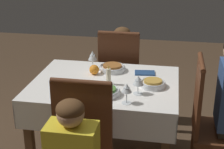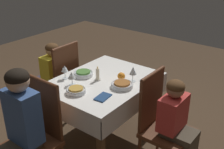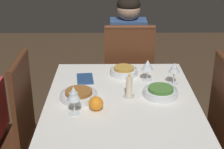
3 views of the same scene
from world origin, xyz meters
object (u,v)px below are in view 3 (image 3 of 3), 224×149
at_px(wine_glass_south, 74,94).
at_px(bowl_north, 161,92).
at_px(wine_glass_north, 174,68).
at_px(chair_west, 128,76).
at_px(chair_south, 7,130).
at_px(person_adult_denim, 127,55).
at_px(orange_fruit, 96,103).
at_px(dining_table, 121,115).
at_px(bowl_south, 79,95).
at_px(napkin_red_folded, 85,79).
at_px(bowl_west, 124,71).
at_px(wine_glass_west, 148,66).
at_px(candle_centerpiece, 129,88).

distance_m(wine_glass_south, bowl_north, 0.56).
bearing_deg(wine_glass_north, chair_west, -157.13).
bearing_deg(chair_south, person_adult_denim, 141.25).
bearing_deg(orange_fruit, dining_table, 129.16).
bearing_deg(dining_table, wine_glass_south, -58.85).
relative_size(chair_west, chair_south, 1.00).
bearing_deg(bowl_south, chair_west, 157.59).
distance_m(bowl_south, napkin_red_folded, 0.28).
bearing_deg(orange_fruit, bowl_west, 160.79).
relative_size(wine_glass_west, orange_fruit, 1.78).
distance_m(wine_glass_west, wine_glass_north, 0.18).
xyz_separation_m(wine_glass_south, bowl_north, (-0.21, 0.50, -0.09)).
xyz_separation_m(wine_glass_west, napkin_red_folded, (-0.01, -0.42, -0.10)).
bearing_deg(chair_south, wine_glass_south, 68.68).
height_order(wine_glass_north, candle_centerpiece, candle_centerpiece).
height_order(wine_glass_west, candle_centerpiece, candle_centerpiece).
height_order(chair_west, bowl_south, chair_west).
xyz_separation_m(chair_west, bowl_west, (0.46, -0.06, 0.24)).
height_order(chair_west, bowl_west, chair_west).
xyz_separation_m(wine_glass_west, candle_centerpiece, (0.24, -0.13, -0.05)).
bearing_deg(bowl_west, candle_centerpiece, 2.96).
bearing_deg(chair_south, bowl_north, 92.47).
xyz_separation_m(candle_centerpiece, napkin_red_folded, (-0.26, -0.28, -0.05)).
bearing_deg(wine_glass_north, bowl_west, -116.81).
relative_size(dining_table, candle_centerpiece, 7.36).
relative_size(chair_south, orange_fruit, 12.53).
xyz_separation_m(bowl_west, bowl_north, (0.33, 0.21, -0.00)).
xyz_separation_m(bowl_south, bowl_north, (-0.04, 0.49, 0.00)).
bearing_deg(bowl_north, person_adult_denim, -170.85).
bearing_deg(orange_fruit, wine_glass_west, 140.98).
height_order(chair_west, person_adult_denim, person_adult_denim).
bearing_deg(dining_table, person_adult_denim, 175.15).
relative_size(chair_south, bowl_west, 5.35).
bearing_deg(bowl_west, bowl_south, -37.49).
distance_m(chair_west, wine_glass_west, 0.65).
relative_size(person_adult_denim, bowl_north, 5.68).
bearing_deg(wine_glass_west, dining_table, -32.35).
relative_size(wine_glass_south, napkin_red_folded, 0.93).
distance_m(bowl_north, wine_glass_north, 0.22).
bearing_deg(wine_glass_west, person_adult_denim, -172.56).
xyz_separation_m(dining_table, chair_south, (-0.01, -0.71, -0.11)).
relative_size(bowl_west, wine_glass_south, 1.15).
bearing_deg(napkin_red_folded, person_adult_denim, 155.51).
height_order(bowl_south, candle_centerpiece, candle_centerpiece).
bearing_deg(orange_fruit, candle_centerpiece, 129.50).
relative_size(chair_west, person_adult_denim, 0.86).
distance_m(candle_centerpiece, napkin_red_folded, 0.39).
distance_m(bowl_north, napkin_red_folded, 0.53).
distance_m(wine_glass_west, bowl_north, 0.25).
bearing_deg(candle_centerpiece, chair_west, 177.15).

